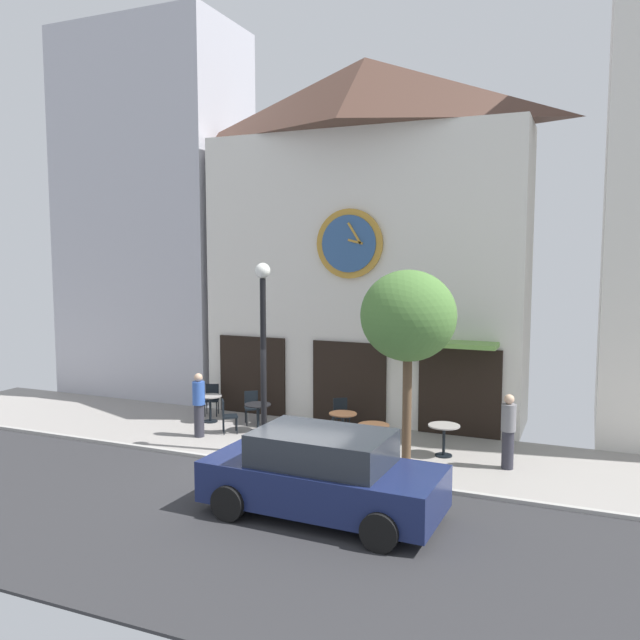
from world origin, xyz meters
name	(u,v)px	position (x,y,z in m)	size (l,w,h in m)	color
ground_plane	(265,484)	(0.00, -0.92, -0.02)	(25.28, 10.36, 0.13)	gray
clock_building	(364,235)	(-0.03, 5.36, 5.29)	(9.17, 3.51, 10.23)	silver
neighbor_building_left	(155,215)	(-7.81, 6.02, 6.08)	(5.94, 3.55, 12.16)	#B2B2BC
street_lamp	(263,358)	(-0.95, 0.88, 2.30)	(0.36, 0.36, 4.52)	black
street_tree	(408,317)	(2.51, 0.92, 3.39)	(2.06, 1.85, 4.40)	brown
cafe_table_rightmost	(210,404)	(-3.71, 2.86, 0.51)	(0.65, 0.65, 0.76)	black
cafe_table_center_right	(258,412)	(-2.00, 2.51, 0.53)	(0.70, 0.70, 0.74)	black
cafe_table_center	(343,421)	(0.41, 2.56, 0.51)	(0.71, 0.71, 0.72)	black
cafe_table_near_door	(373,433)	(1.52, 1.66, 0.55)	(0.76, 0.76, 0.76)	black
cafe_table_near_curb	(444,434)	(3.03, 2.33, 0.54)	(0.74, 0.74, 0.74)	black
cafe_chair_left_end	(252,405)	(-2.55, 3.18, 0.53)	(0.56, 0.56, 0.90)	black
cafe_chair_near_tree	(227,413)	(-2.68, 2.04, 0.53)	(0.56, 0.56, 0.90)	black
cafe_chair_facing_wall	(352,442)	(1.28, 0.89, 0.53)	(0.45, 0.45, 0.90)	black
cafe_chair_under_awning	(337,434)	(0.72, 1.35, 0.53)	(0.49, 0.49, 0.90)	black
cafe_chair_curbside	(212,397)	(-4.11, 3.58, 0.53)	(0.53, 0.53, 0.90)	black
cafe_chair_near_lamp	(341,412)	(0.07, 3.32, 0.53)	(0.55, 0.55, 0.90)	black
pedestrian_grey	(508,430)	(4.52, 1.99, 0.86)	(0.43, 0.43, 1.67)	#2D2D38
pedestrian_blue	(199,404)	(-3.16, 1.47, 0.86)	(0.39, 0.39, 1.67)	#2D2D38
parked_car_navy	(322,475)	(1.73, -1.96, 0.76)	(4.36, 2.14, 1.55)	navy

